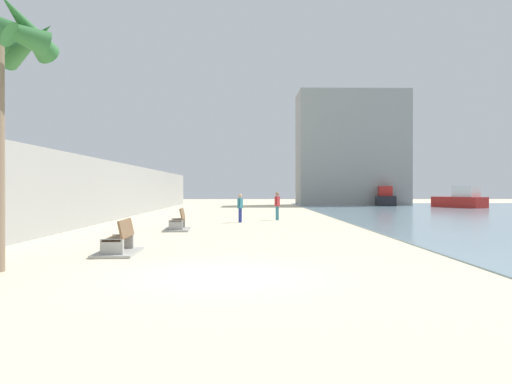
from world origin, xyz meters
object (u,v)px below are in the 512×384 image
object	(u,v)px
person_walking	(277,204)
boat_distant	(461,200)
boat_far_right	(384,198)
person_standing	(240,206)
bench_far	(178,225)
bench_near	(119,246)

from	to	relation	value
person_walking	boat_distant	bearing A→B (deg)	44.92
person_walking	boat_far_right	distance (m)	27.83
person_standing	boat_far_right	size ratio (longest dim) A/B	0.28
boat_far_right	boat_distant	distance (m)	8.33
bench_far	boat_distant	xyz separation A→B (m)	(23.51, 25.71, 0.57)
person_walking	boat_distant	distance (m)	26.39
person_walking	person_standing	bearing A→B (deg)	-137.21
bench_far	person_walking	bearing A→B (deg)	55.71
bench_near	bench_far	size ratio (longest dim) A/B	0.99
bench_near	bench_far	world-z (taller)	same
bench_near	boat_far_right	distance (m)	43.83
boat_distant	bench_far	bearing A→B (deg)	-132.44
bench_far	boat_distant	distance (m)	34.84
person_walking	boat_far_right	bearing A→B (deg)	62.33
boat_far_right	boat_distant	xyz separation A→B (m)	(5.76, -6.02, 0.00)
person_standing	boat_far_right	xyz separation A→B (m)	(15.06, 26.63, -0.09)
bench_far	boat_far_right	distance (m)	36.35
bench_near	boat_distant	distance (m)	41.50
bench_near	person_walking	world-z (taller)	person_walking
bench_far	boat_distant	bearing A→B (deg)	47.56
bench_far	boat_distant	size ratio (longest dim) A/B	0.39
bench_near	boat_far_right	size ratio (longest dim) A/B	0.38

